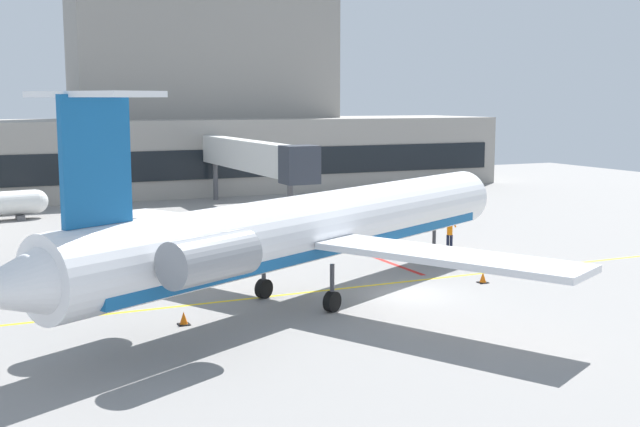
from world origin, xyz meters
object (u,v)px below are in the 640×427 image
Objects in this scene: baggage_tug at (72,233)px; marshaller at (450,233)px; regional_jet at (309,228)px; pushback_tractor at (214,239)px.

marshaller is at bearing -23.57° from baggage_tug.
regional_jet reaches higher than marshaller.
marshaller is (13.18, 8.38, -2.36)m from regional_jet.
regional_jet is 8.93× the size of baggage_tug.
pushback_tractor is at bearing 165.28° from marshaller.
pushback_tractor reaches higher than marshaller.
baggage_tug is at bearing 114.24° from regional_jet.
baggage_tug is 1.87× the size of marshaller.
pushback_tractor is (7.19, -5.55, -0.02)m from baggage_tug.
baggage_tug is 23.02m from marshaller.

